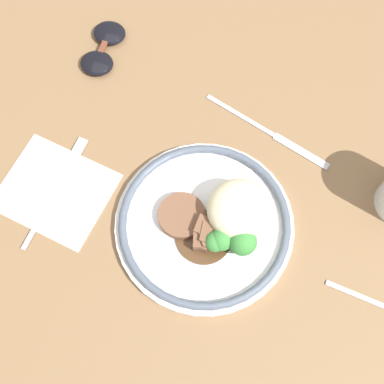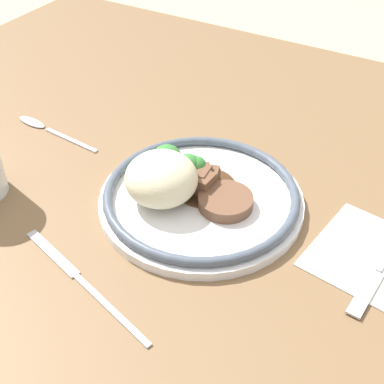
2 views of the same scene
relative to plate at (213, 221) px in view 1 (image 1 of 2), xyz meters
The scene contains 7 objects.
ground_plane 0.06m from the plate, 159.57° to the right, with size 8.00×8.00×0.00m, color tan.
dining_table 0.04m from the plate, 159.57° to the right, with size 1.32×1.05×0.03m.
napkin 0.24m from the plate, behind, with size 0.18×0.16×0.00m.
plate is the anchor object (origin of this frame).
fork 0.24m from the plate, behind, with size 0.03×0.19×0.00m.
knife 0.18m from the plate, 75.92° to the left, with size 0.22×0.07×0.00m.
sunglasses 0.35m from the plate, 138.32° to the left, with size 0.06×0.11×0.02m.
Camera 1 is at (0.06, -0.22, 0.78)m, focal length 50.00 mm.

